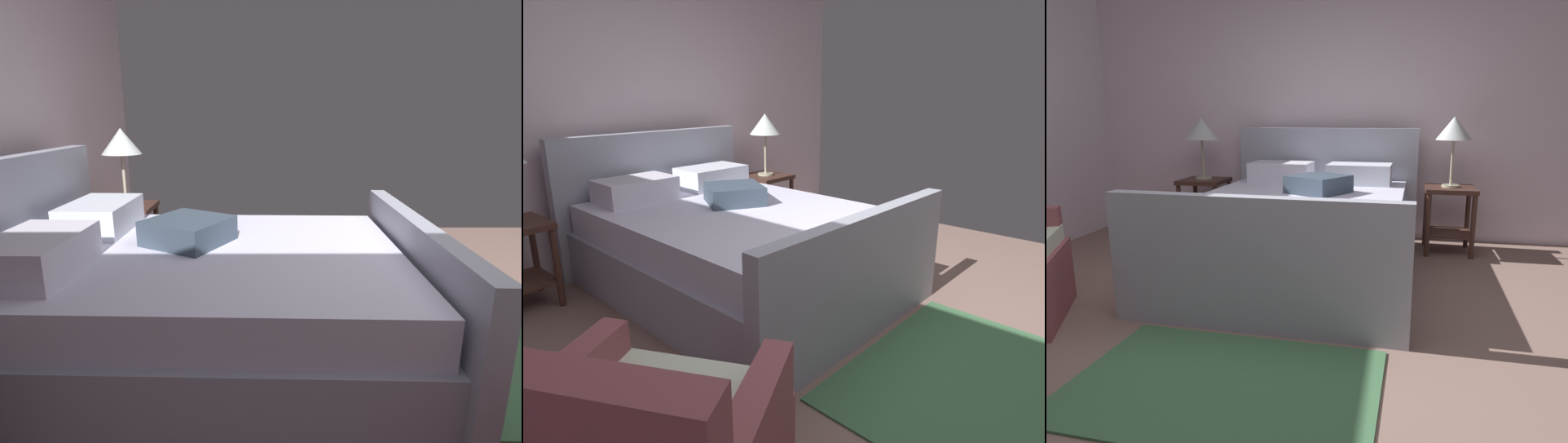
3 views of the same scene
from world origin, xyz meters
TOP-DOWN VIEW (x-y plane):
  - ground_plane at (0.00, 0.00)m, footprint 5.14×5.27m
  - bed at (-0.09, 1.41)m, footprint 1.82×2.31m
  - nightstand_right at (1.10, 2.20)m, footprint 0.44×0.44m
  - table_lamp_right at (1.10, 2.20)m, footprint 0.31×0.31m
  - area_rug at (-0.09, -0.29)m, footprint 1.45×0.99m

SIDE VIEW (x-z plane):
  - ground_plane at x=0.00m, z-range -0.02..0.00m
  - area_rug at x=-0.09m, z-range 0.00..0.01m
  - bed at x=-0.09m, z-range -0.21..0.90m
  - nightstand_right at x=1.10m, z-range 0.10..0.70m
  - table_lamp_right at x=1.10m, z-range 0.79..1.41m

